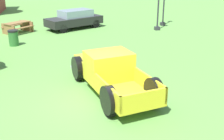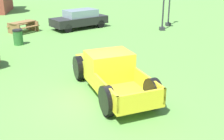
{
  "view_description": "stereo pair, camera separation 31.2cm",
  "coord_description": "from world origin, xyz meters",
  "px_view_note": "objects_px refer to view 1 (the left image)",
  "views": [
    {
      "loc": [
        -1.44,
        -8.9,
        4.5
      ],
      "look_at": [
        0.45,
        0.62,
        0.9
      ],
      "focal_mm": 44.73,
      "sensor_mm": 36.0,
      "label": 1
    },
    {
      "loc": [
        -1.13,
        -8.96,
        4.5
      ],
      "look_at": [
        0.45,
        0.62,
        0.9
      ],
      "focal_mm": 44.73,
      "sensor_mm": 36.0,
      "label": 2
    }
  ],
  "objects_px": {
    "pickup_truck_foreground": "(108,71)",
    "lamp_post_far": "(158,3)",
    "lamp_post_near": "(164,0)",
    "sedan_distant_a": "(75,19)",
    "trash_can": "(13,38)",
    "picnic_table": "(18,26)"
  },
  "relations": [
    {
      "from": "trash_can",
      "to": "lamp_post_near",
      "type": "bearing_deg",
      "value": 20.5
    },
    {
      "from": "trash_can",
      "to": "picnic_table",
      "type": "bearing_deg",
      "value": 92.56
    },
    {
      "from": "sedan_distant_a",
      "to": "trash_can",
      "type": "height_order",
      "value": "sedan_distant_a"
    },
    {
      "from": "pickup_truck_foreground",
      "to": "lamp_post_near",
      "type": "xyz_separation_m",
      "value": [
        6.65,
        11.53,
        1.34
      ]
    },
    {
      "from": "picnic_table",
      "to": "lamp_post_near",
      "type": "bearing_deg",
      "value": 2.89
    },
    {
      "from": "pickup_truck_foreground",
      "to": "picnic_table",
      "type": "relative_size",
      "value": 2.24
    },
    {
      "from": "lamp_post_near",
      "to": "picnic_table",
      "type": "relative_size",
      "value": 1.69
    },
    {
      "from": "sedan_distant_a",
      "to": "lamp_post_near",
      "type": "xyz_separation_m",
      "value": [
        7.12,
        -0.14,
        1.3
      ]
    },
    {
      "from": "pickup_truck_foreground",
      "to": "sedan_distant_a",
      "type": "bearing_deg",
      "value": 92.28
    },
    {
      "from": "pickup_truck_foreground",
      "to": "picnic_table",
      "type": "distance_m",
      "value": 11.89
    },
    {
      "from": "lamp_post_far",
      "to": "trash_can",
      "type": "bearing_deg",
      "value": -165.7
    },
    {
      "from": "pickup_truck_foreground",
      "to": "lamp_post_far",
      "type": "height_order",
      "value": "lamp_post_far"
    },
    {
      "from": "picnic_table",
      "to": "lamp_post_far",
      "type": "bearing_deg",
      "value": -5.72
    },
    {
      "from": "lamp_post_near",
      "to": "trash_can",
      "type": "distance_m",
      "value": 11.95
    },
    {
      "from": "lamp_post_far",
      "to": "picnic_table",
      "type": "bearing_deg",
      "value": 174.28
    },
    {
      "from": "lamp_post_far",
      "to": "picnic_table",
      "type": "distance_m",
      "value": 10.37
    },
    {
      "from": "lamp_post_far",
      "to": "trash_can",
      "type": "relative_size",
      "value": 4.04
    },
    {
      "from": "sedan_distant_a",
      "to": "trash_can",
      "type": "xyz_separation_m",
      "value": [
        -3.98,
        -4.29,
        -0.27
      ]
    },
    {
      "from": "lamp_post_near",
      "to": "lamp_post_far",
      "type": "height_order",
      "value": "lamp_post_near"
    },
    {
      "from": "lamp_post_near",
      "to": "lamp_post_far",
      "type": "bearing_deg",
      "value": -123.51
    },
    {
      "from": "pickup_truck_foreground",
      "to": "lamp_post_near",
      "type": "height_order",
      "value": "lamp_post_near"
    },
    {
      "from": "pickup_truck_foreground",
      "to": "lamp_post_near",
      "type": "relative_size",
      "value": 1.32
    }
  ]
}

